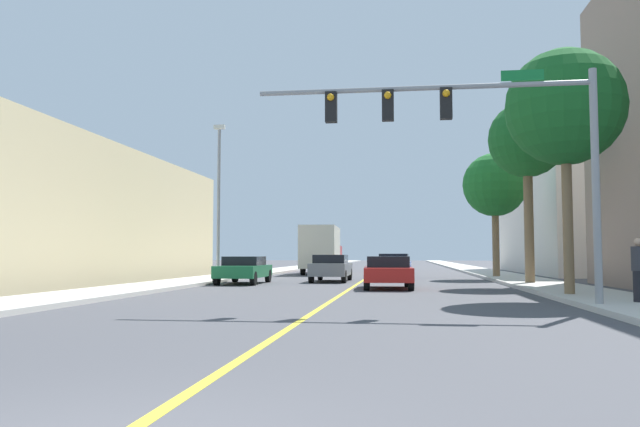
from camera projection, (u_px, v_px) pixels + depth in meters
The scene contains 17 objects.
ground at pixel (374, 273), 45.71m from camera, with size 192.00×192.00×0.00m, color #47474C.
sidewalk_left at pixel (266, 272), 46.81m from camera, with size 2.95×168.00×0.15m, color beige.
sidewalk_right at pixel (487, 273), 44.63m from camera, with size 2.95×168.00×0.15m, color beige.
lane_marking_center at pixel (374, 273), 45.71m from camera, with size 0.16×144.00×0.01m, color yellow.
building_left_near at pixel (4, 217), 32.10m from camera, with size 14.75×24.58×6.62m, color beige.
building_right_far at pixel (616, 196), 45.87m from camera, with size 13.57×21.64×11.43m, color silver.
traffic_signal_mast at pixel (475, 129), 16.43m from camera, with size 8.96×0.36×6.12m.
street_lamp at pixel (219, 193), 31.72m from camera, with size 0.56×0.28×7.92m.
palm_near at pixel (565, 108), 20.04m from camera, with size 3.78×3.78×7.91m.
palm_mid at pixel (527, 141), 28.01m from camera, with size 3.46×3.46×8.19m.
palm_far at pixel (495, 185), 35.97m from camera, with size 3.69×3.69×7.14m.
car_red at pixel (388, 271), 25.36m from camera, with size 2.09×4.08×1.32m.
car_blue at pixel (394, 265), 37.10m from camera, with size 2.08×4.44×1.44m.
car_green at pixel (244, 269), 29.61m from camera, with size 1.97×4.39×1.30m.
car_gray at pixel (331, 267), 31.91m from camera, with size 1.84×4.51×1.38m.
delivery_truck at pixel (321, 249), 44.38m from camera, with size 2.74×8.80×3.35m.
pedestrian at pixel (639, 270), 16.34m from camera, with size 0.38×0.38×1.68m.
Camera 1 is at (2.17, -4.03, 1.40)m, focal length 34.76 mm.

